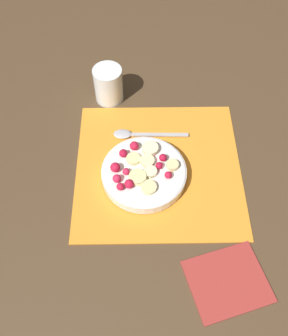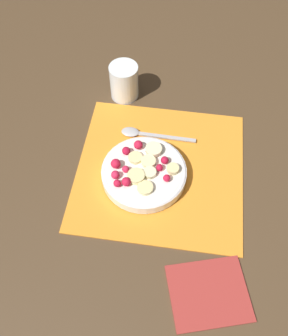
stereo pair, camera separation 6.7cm
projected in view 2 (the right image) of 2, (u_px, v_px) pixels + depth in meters
ground_plane at (160, 170)px, 0.84m from camera, size 3.00×3.00×0.00m
placemat at (160, 169)px, 0.84m from camera, size 0.37×0.36×0.01m
fruit_bowl at (144, 172)px, 0.81m from camera, size 0.18×0.18×0.05m
spoon at (143, 134)px, 0.89m from camera, size 0.18×0.03×0.01m
drinking_glass at (124, 82)px, 0.93m from camera, size 0.07×0.07×0.09m
napkin at (209, 293)px, 0.69m from camera, size 0.17×0.16×0.01m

